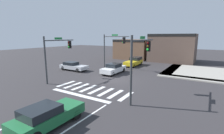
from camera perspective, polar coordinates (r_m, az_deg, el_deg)
The scene contains 13 objects.
ground_plane at distance 20.43m, azimuth 1.01°, elevation -4.37°, with size 120.00×120.00×0.00m, color #302D30.
crosswalk_near at distance 16.86m, azimuth -6.81°, elevation -7.73°, with size 8.01×2.63×0.01m.
lane_markings at distance 11.21m, azimuth -30.42°, elevation -19.13°, with size 6.80×24.25×0.01m.
bike_detector_marking at distance 12.93m, azimuth -14.72°, elevation -13.92°, with size 1.03×1.03×0.01m.
curb_corner_northeast at distance 27.00m, azimuth 27.62°, elevation -1.72°, with size 10.00×10.60×0.15m.
storefront_row at distance 37.79m, azimuth 15.31°, elevation 6.35°, with size 17.33×6.79×5.80m.
traffic_signal_southwest at distance 20.35m, azimuth -18.64°, elevation 5.43°, with size 0.32×4.46×5.32m.
traffic_signal_southeast at distance 13.74m, azimuth 9.83°, elevation 4.01°, with size 0.32×4.92×5.40m.
traffic_signal_northwest at distance 25.94m, azimuth 0.26°, elevation 7.62°, with size 4.53×0.32×5.62m.
car_yellow at distance 30.12m, azimuth 7.72°, elevation 1.92°, with size 1.82×4.72×1.52m.
car_green at distance 10.67m, azimuth -21.72°, elevation -15.54°, with size 1.78×4.36×1.42m.
car_silver at distance 26.46m, azimuth -13.44°, elevation 0.31°, with size 4.57×1.83×1.31m.
car_white at distance 23.53m, azimuth 0.58°, elevation -0.53°, with size 1.82×4.47×1.45m.
Camera 1 is at (9.96, -17.03, 5.31)m, focal length 26.10 mm.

